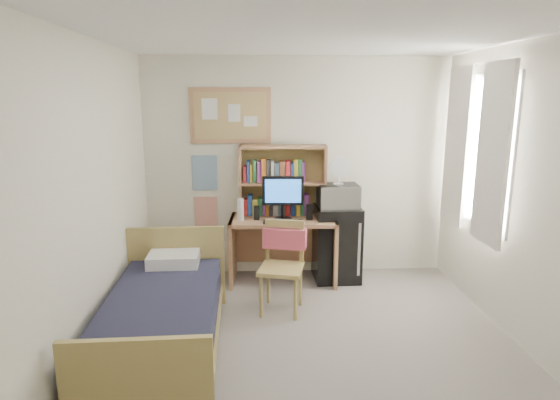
{
  "coord_description": "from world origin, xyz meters",
  "views": [
    {
      "loc": [
        -0.47,
        -3.44,
        2.12
      ],
      "look_at": [
        -0.25,
        1.2,
        1.1
      ],
      "focal_mm": 30.0,
      "sensor_mm": 36.0,
      "label": 1
    }
  ],
  "objects_px": {
    "bulletin_board": "(230,116)",
    "speaker_left": "(257,213)",
    "monitor": "(283,198)",
    "speaker_right": "(309,212)",
    "mini_fridge": "(336,243)",
    "desk_fan": "(339,172)",
    "microwave": "(338,196)",
    "desk_chair": "(281,268)",
    "desk": "(283,250)",
    "bed": "(163,325)"
  },
  "relations": [
    {
      "from": "bulletin_board",
      "to": "speaker_left",
      "type": "distance_m",
      "value": 1.17
    },
    {
      "from": "monitor",
      "to": "speaker_right",
      "type": "relative_size",
      "value": 2.8
    },
    {
      "from": "mini_fridge",
      "to": "speaker_right",
      "type": "height_order",
      "value": "speaker_right"
    },
    {
      "from": "bulletin_board",
      "to": "desk_fan",
      "type": "height_order",
      "value": "bulletin_board"
    },
    {
      "from": "microwave",
      "to": "mini_fridge",
      "type": "bearing_deg",
      "value": 90.0
    },
    {
      "from": "bulletin_board",
      "to": "speaker_right",
      "type": "distance_m",
      "value": 1.44
    },
    {
      "from": "speaker_right",
      "to": "microwave",
      "type": "xyz_separation_m",
      "value": [
        0.34,
        0.1,
        0.17
      ]
    },
    {
      "from": "bulletin_board",
      "to": "monitor",
      "type": "distance_m",
      "value": 1.15
    },
    {
      "from": "speaker_left",
      "to": "microwave",
      "type": "xyz_separation_m",
      "value": [
        0.94,
        0.07,
        0.18
      ]
    },
    {
      "from": "desk_chair",
      "to": "mini_fridge",
      "type": "xyz_separation_m",
      "value": [
        0.7,
        0.86,
        -0.02
      ]
    },
    {
      "from": "mini_fridge",
      "to": "speaker_right",
      "type": "xyz_separation_m",
      "value": [
        -0.34,
        -0.12,
        0.41
      ]
    },
    {
      "from": "microwave",
      "to": "desk_fan",
      "type": "height_order",
      "value": "desk_fan"
    },
    {
      "from": "desk",
      "to": "monitor",
      "type": "xyz_separation_m",
      "value": [
        -0.0,
        -0.06,
        0.63
      ]
    },
    {
      "from": "monitor",
      "to": "microwave",
      "type": "distance_m",
      "value": 0.65
    },
    {
      "from": "bulletin_board",
      "to": "speaker_right",
      "type": "relative_size",
      "value": 5.32
    },
    {
      "from": "desk_chair",
      "to": "speaker_right",
      "type": "height_order",
      "value": "speaker_right"
    },
    {
      "from": "monitor",
      "to": "mini_fridge",
      "type": "bearing_deg",
      "value": 11.68
    },
    {
      "from": "mini_fridge",
      "to": "monitor",
      "type": "relative_size",
      "value": 1.79
    },
    {
      "from": "desk",
      "to": "desk_fan",
      "type": "distance_m",
      "value": 1.11
    },
    {
      "from": "bed",
      "to": "speaker_right",
      "type": "relative_size",
      "value": 10.55
    },
    {
      "from": "bed",
      "to": "speaker_left",
      "type": "bearing_deg",
      "value": 60.49
    },
    {
      "from": "bed",
      "to": "monitor",
      "type": "height_order",
      "value": "monitor"
    },
    {
      "from": "desk_chair",
      "to": "mini_fridge",
      "type": "distance_m",
      "value": 1.11
    },
    {
      "from": "desk",
      "to": "speaker_right",
      "type": "relative_size",
      "value": 6.91
    },
    {
      "from": "desk",
      "to": "microwave",
      "type": "height_order",
      "value": "microwave"
    },
    {
      "from": "desk_chair",
      "to": "desk_fan",
      "type": "distance_m",
      "value": 1.37
    },
    {
      "from": "monitor",
      "to": "speaker_left",
      "type": "distance_m",
      "value": 0.34
    },
    {
      "from": "desk",
      "to": "speaker_left",
      "type": "height_order",
      "value": "speaker_left"
    },
    {
      "from": "desk",
      "to": "monitor",
      "type": "distance_m",
      "value": 0.63
    },
    {
      "from": "speaker_left",
      "to": "monitor",
      "type": "bearing_deg",
      "value": 0.0
    },
    {
      "from": "desk_chair",
      "to": "monitor",
      "type": "relative_size",
      "value": 1.86
    },
    {
      "from": "speaker_right",
      "to": "mini_fridge",
      "type": "bearing_deg",
      "value": 21.39
    },
    {
      "from": "bulletin_board",
      "to": "desk",
      "type": "bearing_deg",
      "value": -27.43
    },
    {
      "from": "speaker_right",
      "to": "desk_fan",
      "type": "relative_size",
      "value": 0.61
    },
    {
      "from": "bed",
      "to": "speaker_right",
      "type": "bearing_deg",
      "value": 45.06
    },
    {
      "from": "monitor",
      "to": "speaker_left",
      "type": "relative_size",
      "value": 3.15
    },
    {
      "from": "bulletin_board",
      "to": "speaker_right",
      "type": "xyz_separation_m",
      "value": [
        0.89,
        -0.38,
        -1.07
      ]
    },
    {
      "from": "desk_fan",
      "to": "desk",
      "type": "bearing_deg",
      "value": -179.13
    },
    {
      "from": "monitor",
      "to": "microwave",
      "type": "xyz_separation_m",
      "value": [
        0.64,
        0.08,
        0.01
      ]
    },
    {
      "from": "desk",
      "to": "desk_chair",
      "type": "relative_size",
      "value": 1.33
    },
    {
      "from": "desk_fan",
      "to": "desk_chair",
      "type": "bearing_deg",
      "value": -131.16
    },
    {
      "from": "speaker_left",
      "to": "speaker_right",
      "type": "relative_size",
      "value": 0.89
    },
    {
      "from": "bed",
      "to": "monitor",
      "type": "bearing_deg",
      "value": 52.09
    },
    {
      "from": "speaker_right",
      "to": "speaker_left",
      "type": "bearing_deg",
      "value": -180.0
    },
    {
      "from": "bulletin_board",
      "to": "speaker_left",
      "type": "xyz_separation_m",
      "value": [
        0.29,
        -0.36,
        -1.08
      ]
    },
    {
      "from": "microwave",
      "to": "bed",
      "type": "bearing_deg",
      "value": -138.93
    },
    {
      "from": "bulletin_board",
      "to": "monitor",
      "type": "xyz_separation_m",
      "value": [
        0.59,
        -0.37,
        -0.91
      ]
    },
    {
      "from": "desk",
      "to": "mini_fridge",
      "type": "xyz_separation_m",
      "value": [
        0.64,
        0.04,
        0.06
      ]
    },
    {
      "from": "desk_chair",
      "to": "microwave",
      "type": "distance_m",
      "value": 1.23
    },
    {
      "from": "desk",
      "to": "microwave",
      "type": "xyz_separation_m",
      "value": [
        0.64,
        0.02,
        0.64
      ]
    }
  ]
}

